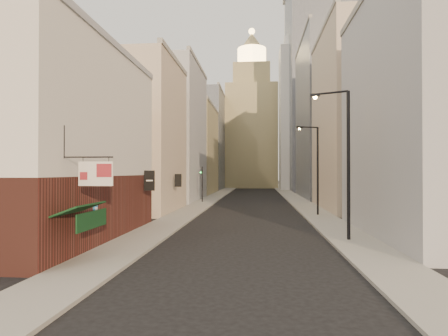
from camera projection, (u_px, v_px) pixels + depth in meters
ground at (236, 292)px, 13.16m from camera, size 360.00×360.00×0.00m
sidewalk_left at (218, 195)px, 68.52m from camera, size 3.00×140.00×0.15m
sidewalk_right at (290, 195)px, 67.34m from camera, size 3.00×140.00×0.15m
near_building_left at (68, 143)px, 23.19m from camera, size 8.30×23.04×12.30m
left_bldg_beige at (139, 137)px, 40.24m from camera, size 8.00×12.00×16.00m
left_bldg_grey at (173, 134)px, 56.19m from camera, size 8.00×16.00×20.00m
left_bldg_tan at (194, 151)px, 74.10m from camera, size 8.00×18.00×17.00m
left_bldg_wingrid at (207, 141)px, 94.06m from camera, size 8.00×20.00×24.00m
right_bldg_grey at (433, 114)px, 24.11m from camera, size 8.00×16.00×16.00m
right_bldg_beige at (358, 121)px, 42.06m from camera, size 8.00×16.00×20.00m
right_bldg_wingrid at (326, 119)px, 62.01m from camera, size 8.00×20.00×26.00m
highrise at (330, 83)px, 89.49m from camera, size 21.00×23.00×51.20m
clock_tower at (252, 125)px, 105.07m from camera, size 14.00×14.00×44.90m
white_tower at (296, 113)px, 90.14m from camera, size 8.00×8.00×41.50m
streetlamp_near at (344, 155)px, 22.80m from camera, size 2.26×1.17×9.23m
streetlamp_mid at (316, 165)px, 35.93m from camera, size 2.17×0.89×8.60m
traffic_light_left at (202, 178)px, 51.46m from camera, size 0.55×0.43×5.00m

